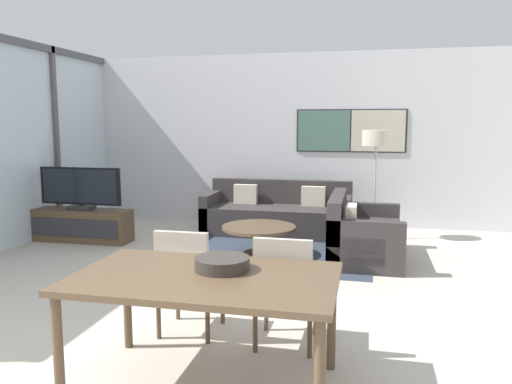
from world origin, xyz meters
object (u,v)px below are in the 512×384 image
Objects in this scene: television at (80,188)px; fruit_bowl at (222,263)px; sofa_side at (359,237)px; dining_table at (205,286)px; dining_chair_left at (188,275)px; tv_console at (82,225)px; floor_lamp at (376,144)px; dining_chair_centre at (285,284)px; sofa_main at (278,215)px; coffee_table at (259,233)px.

fruit_bowl is (3.07, -3.28, 0.03)m from television.
sofa_side is 0.88× the size of dining_table.
dining_chair_left is 2.44× the size of fruit_bowl.
dining_table is (2.99, -3.41, 0.44)m from tv_console.
dining_chair_left is (-1.27, -2.61, 0.22)m from sofa_side.
dining_table is 1.04× the size of floor_lamp.
tv_console is 4.36m from dining_chair_centre.
television is 2.91m from sofa_main.
floor_lamp reaches higher than television.
television reaches higher than coffee_table.
floor_lamp is (1.43, -0.09, 1.10)m from sofa_main.
floor_lamp reaches higher than coffee_table.
dining_chair_centre is (0.76, -2.55, 0.21)m from coffee_table.
dining_chair_centre reaches higher than coffee_table.
dining_chair_left is 0.55× the size of floor_lamp.
sofa_main is 4.49m from fruit_bowl.
tv_console is 4.35m from floor_lamp.
floor_lamp is (0.99, 4.35, 0.58)m from fruit_bowl.
fruit_bowl is (3.07, -3.28, 0.56)m from tv_console.
television reaches higher than dining_chair_left.
dining_chair_centre is (-0.49, -2.67, 0.22)m from sofa_side.
floor_lamp is (1.46, 3.74, 0.88)m from dining_chair_left.
dining_chair_left is at bearing -45.80° from television.
dining_table is at bearing -83.47° from coffee_table.
sofa_main is 1.34m from coffee_table.
fruit_bowl is 0.22× the size of floor_lamp.
dining_chair_centre reaches higher than dining_table.
dining_chair_left is at bearing -90.54° from coffee_table.
television is at bearing -156.12° from sofa_main.
dining_table is (2.99, -3.41, -0.09)m from television.
dining_table is (0.37, -4.57, 0.40)m from sofa_main.
coffee_table is at bearing 95.38° from sofa_side.
dining_chair_left is at bearing -111.26° from floor_lamp.
dining_chair_left is (-0.02, -3.83, 0.22)m from sofa_main.
tv_console is 3.74m from dining_chair_left.
dining_chair_centre is at bearing -99.99° from floor_lamp.
sofa_side is 3.35m from fruit_bowl.
dining_table is at bearing -103.35° from floor_lamp.
sofa_side reaches higher than tv_console.
dining_chair_centre is at bearing -38.92° from television.
sofa_main is at bearing 90.00° from coffee_table.
television is 0.86× the size of sofa_side.
sofa_main is 2.56× the size of dining_chair_left.
tv_console is at bearing -165.21° from floor_lamp.
sofa_main is at bearing 23.88° from television.
fruit_bowl is at bearing 60.70° from dining_table.
coffee_table is at bearing -138.84° from floor_lamp.
coffee_table is 2.67m from dining_chair_centre.
fruit_bowl is at bearing -46.92° from television.
coffee_table is 1.09× the size of dining_chair_left.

